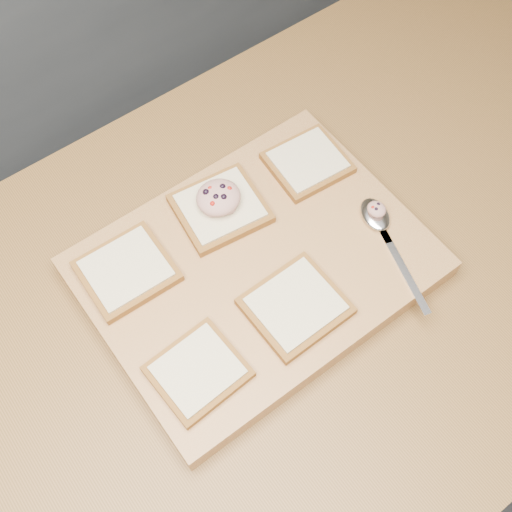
# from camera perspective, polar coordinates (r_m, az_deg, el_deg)

# --- Properties ---
(ground) EXTENTS (4.00, 4.00, 0.00)m
(ground) POSITION_cam_1_polar(r_m,az_deg,el_deg) (1.77, 1.48, -15.26)
(ground) COLOR #515459
(ground) RESTS_ON ground
(island_counter) EXTENTS (2.00, 0.80, 0.90)m
(island_counter) POSITION_cam_1_polar(r_m,az_deg,el_deg) (1.33, 1.93, -10.69)
(island_counter) COLOR slate
(island_counter) RESTS_ON ground
(cutting_board) EXTENTS (0.46, 0.35, 0.04)m
(cutting_board) POSITION_cam_1_polar(r_m,az_deg,el_deg) (0.91, 0.00, -0.99)
(cutting_board) COLOR #B0854B
(cutting_board) RESTS_ON island_counter
(bread_far_left) EXTENTS (0.12, 0.11, 0.02)m
(bread_far_left) POSITION_cam_1_polar(r_m,az_deg,el_deg) (0.89, -11.43, -1.28)
(bread_far_left) COLOR brown
(bread_far_left) RESTS_ON cutting_board
(bread_far_center) EXTENTS (0.13, 0.13, 0.02)m
(bread_far_center) POSITION_cam_1_polar(r_m,az_deg,el_deg) (0.93, -3.20, 4.28)
(bread_far_center) COLOR brown
(bread_far_center) RESTS_ON cutting_board
(bread_far_right) EXTENTS (0.12, 0.11, 0.02)m
(bread_far_right) POSITION_cam_1_polar(r_m,az_deg,el_deg) (0.98, 4.61, 8.30)
(bread_far_right) COLOR brown
(bread_far_right) RESTS_ON cutting_board
(bread_near_left) EXTENTS (0.11, 0.11, 0.02)m
(bread_near_left) POSITION_cam_1_polar(r_m,az_deg,el_deg) (0.82, -5.19, -10.16)
(bread_near_left) COLOR brown
(bread_near_left) RESTS_ON cutting_board
(bread_near_center) EXTENTS (0.12, 0.11, 0.02)m
(bread_near_center) POSITION_cam_1_polar(r_m,az_deg,el_deg) (0.85, 3.53, -4.45)
(bread_near_center) COLOR brown
(bread_near_center) RESTS_ON cutting_board
(tuna_salad_dollop) EXTENTS (0.06, 0.06, 0.03)m
(tuna_salad_dollop) POSITION_cam_1_polar(r_m,az_deg,el_deg) (0.91, -3.36, 5.23)
(tuna_salad_dollop) COLOR tan
(tuna_salad_dollop) RESTS_ON bread_far_center
(spoon) EXTENTS (0.08, 0.19, 0.01)m
(spoon) POSITION_cam_1_polar(r_m,az_deg,el_deg) (0.93, 10.90, 2.94)
(spoon) COLOR silver
(spoon) RESTS_ON cutting_board
(spoon_salad) EXTENTS (0.03, 0.03, 0.02)m
(spoon_salad) POSITION_cam_1_polar(r_m,az_deg,el_deg) (0.93, 10.67, 4.12)
(spoon_salad) COLOR tan
(spoon_salad) RESTS_ON spoon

